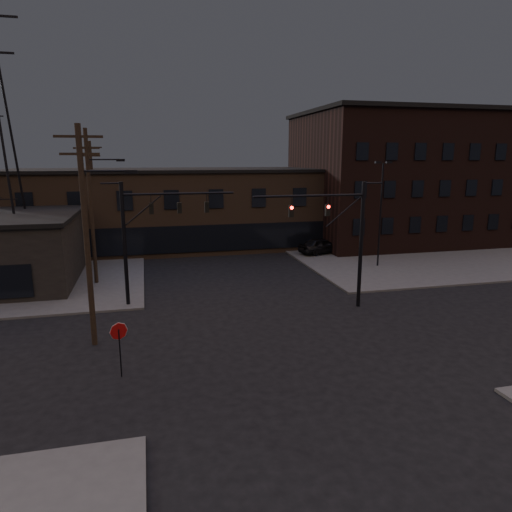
{
  "coord_description": "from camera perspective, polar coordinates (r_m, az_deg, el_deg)",
  "views": [
    {
      "loc": [
        -6.62,
        -21.37,
        9.42
      ],
      "look_at": [
        -0.13,
        5.29,
        3.5
      ],
      "focal_mm": 32.0,
      "sensor_mm": 36.0,
      "label": 1
    }
  ],
  "objects": [
    {
      "name": "parked_car_lot_a",
      "position": [
        45.47,
        8.17,
        1.31
      ],
      "size": [
        4.96,
        2.95,
        1.58
      ],
      "primitive_type": "imported",
      "rotation": [
        0.0,
        0.0,
        1.82
      ],
      "color": "black",
      "rests_on": "sidewalk_ne"
    },
    {
      "name": "building_right",
      "position": [
        55.4,
        17.67,
        9.11
      ],
      "size": [
        22.0,
        16.0,
        14.0
      ],
      "primitive_type": "cube",
      "color": "black",
      "rests_on": "ground"
    },
    {
      "name": "utility_pole_far",
      "position": [
        47.76,
        -19.66,
        7.11
      ],
      "size": [
        2.2,
        0.28,
        11.0
      ],
      "color": "black",
      "rests_on": "ground"
    },
    {
      "name": "stop_sign",
      "position": [
        20.86,
        -16.74,
        -9.66
      ],
      "size": [
        0.72,
        0.33,
        2.48
      ],
      "color": "black",
      "rests_on": "ground"
    },
    {
      "name": "lot_light_a",
      "position": [
        40.64,
        15.36,
        6.23
      ],
      "size": [
        1.5,
        0.28,
        9.14
      ],
      "color": "black",
      "rests_on": "ground"
    },
    {
      "name": "traffic_signal_far",
      "position": [
        29.7,
        -13.73,
        3.29
      ],
      "size": [
        7.12,
        0.24,
        8.0
      ],
      "color": "black",
      "rests_on": "ground"
    },
    {
      "name": "traffic_signal_near",
      "position": [
        28.86,
        11.04,
        3.0
      ],
      "size": [
        7.12,
        0.24,
        8.0
      ],
      "color": "black",
      "rests_on": "ground"
    },
    {
      "name": "utility_pole_mid",
      "position": [
        35.73,
        -19.87,
        6.17
      ],
      "size": [
        3.7,
        0.28,
        11.5
      ],
      "color": "black",
      "rests_on": "ground"
    },
    {
      "name": "parked_car_lot_b",
      "position": [
        50.38,
        19.21,
        1.62
      ],
      "size": [
        4.69,
        3.2,
        1.26
      ],
      "primitive_type": "imported",
      "rotation": [
        0.0,
        0.0,
        1.21
      ],
      "color": "#A9A8AA",
      "rests_on": "sidewalk_ne"
    },
    {
      "name": "building_row",
      "position": [
        50.11,
        -6.04,
        5.9
      ],
      "size": [
        40.0,
        12.0,
        8.0
      ],
      "primitive_type": "cube",
      "color": "#4A3627",
      "rests_on": "ground"
    },
    {
      "name": "sidewalk_ne",
      "position": [
        52.8,
        19.42,
        1.28
      ],
      "size": [
        30.0,
        30.0,
        0.15
      ],
      "primitive_type": "cube",
      "color": "#474744",
      "rests_on": "ground"
    },
    {
      "name": "car_crossing",
      "position": [
        48.49,
        -2.92,
        1.97
      ],
      "size": [
        2.59,
        5.31,
        1.68
      ],
      "primitive_type": "imported",
      "rotation": [
        0.0,
        0.0,
        -0.17
      ],
      "color": "black",
      "rests_on": "ground"
    },
    {
      "name": "utility_pole_near",
      "position": [
        23.81,
        -20.33,
        2.83
      ],
      "size": [
        3.7,
        0.28,
        11.0
      ],
      "color": "black",
      "rests_on": "ground"
    },
    {
      "name": "ground",
      "position": [
        24.28,
        3.31,
        -10.68
      ],
      "size": [
        140.0,
        140.0,
        0.0
      ],
      "primitive_type": "plane",
      "color": "black",
      "rests_on": "ground"
    },
    {
      "name": "lot_light_b",
      "position": [
        47.98,
        18.8,
        6.86
      ],
      "size": [
        1.5,
        0.28,
        9.14
      ],
      "color": "black",
      "rests_on": "ground"
    }
  ]
}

